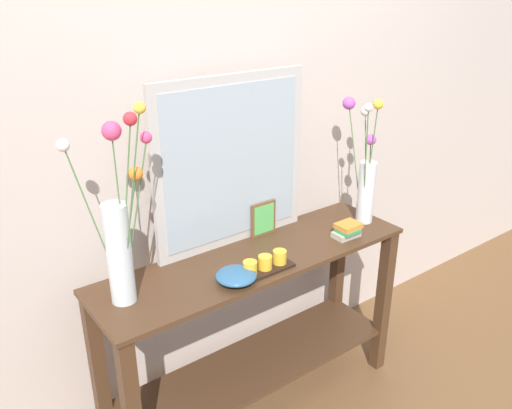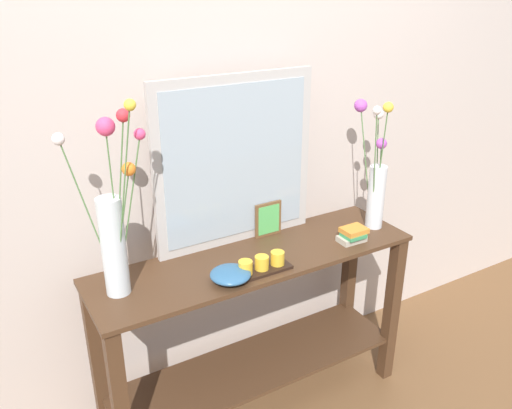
{
  "view_description": "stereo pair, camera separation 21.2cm",
  "coord_description": "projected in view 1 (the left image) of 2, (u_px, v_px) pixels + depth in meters",
  "views": [
    {
      "loc": [
        -1.16,
        -1.56,
        1.88
      ],
      "look_at": [
        0.0,
        0.0,
        1.04
      ],
      "focal_mm": 37.03,
      "sensor_mm": 36.0,
      "label": 1
    },
    {
      "loc": [
        -0.99,
        -1.68,
        1.88
      ],
      "look_at": [
        0.0,
        0.0,
        1.04
      ],
      "focal_mm": 37.03,
      "sensor_mm": 36.0,
      "label": 2
    }
  ],
  "objects": [
    {
      "name": "vase_right",
      "position": [
        365.0,
        174.0,
        2.45
      ],
      "size": [
        0.2,
        0.22,
        0.6
      ],
      "color": "silver",
      "rests_on": "console_table"
    },
    {
      "name": "mirror_leaning",
      "position": [
        233.0,
        163.0,
        2.19
      ],
      "size": [
        0.73,
        0.03,
        0.73
      ],
      "color": "#B7B2AD",
      "rests_on": "console_table"
    },
    {
      "name": "tall_vase_left",
      "position": [
        119.0,
        235.0,
        1.81
      ],
      "size": [
        0.29,
        0.18,
        0.73
      ],
      "color": "silver",
      "rests_on": "console_table"
    },
    {
      "name": "book_stack",
      "position": [
        347.0,
        230.0,
        2.37
      ],
      "size": [
        0.12,
        0.09,
        0.06
      ],
      "color": "#B2A893",
      "rests_on": "console_table"
    },
    {
      "name": "candle_tray",
      "position": [
        265.0,
        265.0,
        2.09
      ],
      "size": [
        0.24,
        0.09,
        0.07
      ],
      "color": "black",
      "rests_on": "console_table"
    },
    {
      "name": "wall_back",
      "position": [
        211.0,
        113.0,
        2.23
      ],
      "size": [
        6.4,
        0.08,
        2.7
      ],
      "primitive_type": "cube",
      "color": "beige",
      "rests_on": "ground"
    },
    {
      "name": "decorative_bowl",
      "position": [
        236.0,
        276.0,
        2.01
      ],
      "size": [
        0.16,
        0.16,
        0.05
      ],
      "color": "#2D5B84",
      "rests_on": "console_table"
    },
    {
      "name": "ground_plane",
      "position": [
        256.0,
        404.0,
        2.54
      ],
      "size": [
        7.0,
        6.0,
        0.02
      ],
      "primitive_type": "cube",
      "color": "brown"
    },
    {
      "name": "console_table",
      "position": [
        256.0,
        317.0,
        2.34
      ],
      "size": [
        1.41,
        0.4,
        0.8
      ],
      "color": "#472D1C",
      "rests_on": "ground"
    },
    {
      "name": "picture_frame_small",
      "position": [
        263.0,
        219.0,
        2.37
      ],
      "size": [
        0.13,
        0.01,
        0.16
      ],
      "color": "brown",
      "rests_on": "console_table"
    }
  ]
}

